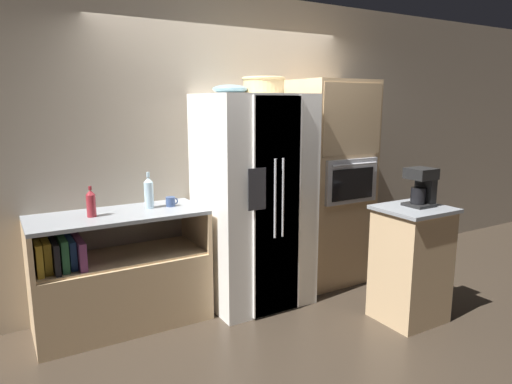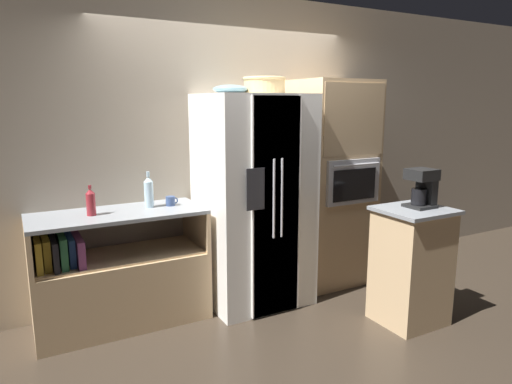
{
  "view_description": "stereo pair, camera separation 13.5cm",
  "coord_description": "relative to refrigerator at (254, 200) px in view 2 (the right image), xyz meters",
  "views": [
    {
      "loc": [
        -1.97,
        -3.47,
        1.81
      ],
      "look_at": [
        0.02,
        -0.08,
        1.04
      ],
      "focal_mm": 32.0,
      "sensor_mm": 36.0,
      "label": 1
    },
    {
      "loc": [
        -1.85,
        -3.54,
        1.81
      ],
      "look_at": [
        0.02,
        -0.08,
        1.04
      ],
      "focal_mm": 32.0,
      "sensor_mm": 36.0,
      "label": 2
    }
  ],
  "objects": [
    {
      "name": "counter_left",
      "position": [
        -1.2,
        0.11,
        -0.59
      ],
      "size": [
        1.36,
        0.6,
        0.95
      ],
      "color": "tan",
      "rests_on": "ground_plane"
    },
    {
      "name": "coffee_maker",
      "position": [
        1.01,
        -1.01,
        0.2
      ],
      "size": [
        0.21,
        0.2,
        0.32
      ],
      "color": "black",
      "rests_on": "island_counter"
    },
    {
      "name": "bottle_short",
      "position": [
        -0.91,
        0.16,
        0.14
      ],
      "size": [
        0.08,
        0.08,
        0.3
      ],
      "color": "silver",
      "rests_on": "counter_left"
    },
    {
      "name": "wicker_basket",
      "position": [
        0.12,
        0.02,
        1.02
      ],
      "size": [
        0.38,
        0.38,
        0.14
      ],
      "color": "tan",
      "rests_on": "refrigerator"
    },
    {
      "name": "ground_plane",
      "position": [
        -0.05,
        -0.01,
        -0.94
      ],
      "size": [
        20.0,
        20.0,
        0.0
      ],
      "primitive_type": "plane",
      "color": "#382D23"
    },
    {
      "name": "fruit_bowl",
      "position": [
        -0.18,
        0.09,
        0.98
      ],
      "size": [
        0.3,
        0.3,
        0.08
      ],
      "color": "#668C99",
      "rests_on": "refrigerator"
    },
    {
      "name": "island_counter",
      "position": [
        0.93,
        -1.02,
        -0.45
      ],
      "size": [
        0.56,
        0.51,
        0.97
      ],
      "color": "tan",
      "rests_on": "ground_plane"
    },
    {
      "name": "bottle_tall",
      "position": [
        -1.38,
        0.1,
        0.11
      ],
      "size": [
        0.07,
        0.07,
        0.24
      ],
      "color": "maroon",
      "rests_on": "counter_left"
    },
    {
      "name": "mug",
      "position": [
        -0.73,
        0.13,
        0.04
      ],
      "size": [
        0.11,
        0.08,
        0.08
      ],
      "color": "#384C7A",
      "rests_on": "counter_left"
    },
    {
      "name": "wall_back",
      "position": [
        -0.05,
        0.44,
        0.46
      ],
      "size": [
        12.0,
        0.06,
        2.8
      ],
      "color": "tan",
      "rests_on": "ground_plane"
    },
    {
      "name": "refrigerator",
      "position": [
        0.0,
        0.0,
        0.0
      ],
      "size": [
        0.9,
        0.84,
        1.89
      ],
      "color": "white",
      "rests_on": "ground_plane"
    },
    {
      "name": "wall_oven",
      "position": [
        0.92,
        0.07,
        0.07
      ],
      "size": [
        0.74,
        0.72,
        2.03
      ],
      "color": "tan",
      "rests_on": "ground_plane"
    }
  ]
}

